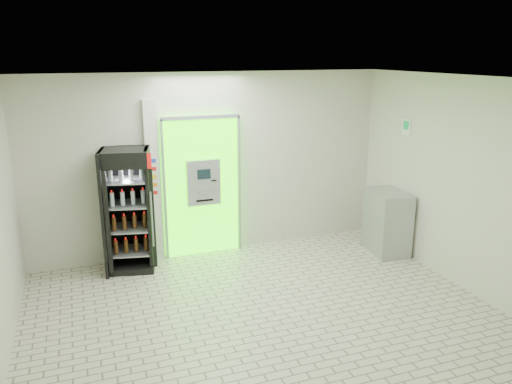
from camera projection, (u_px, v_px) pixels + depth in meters
name	position (u px, v px, depth m)	size (l,w,h in m)	color
ground	(265.00, 317.00, 6.43)	(6.00, 6.00, 0.00)	beige
room_shell	(266.00, 179.00, 5.93)	(6.00, 6.00, 6.00)	beige
atm_assembly	(202.00, 186.00, 8.23)	(1.30, 0.24, 2.33)	#2EED00
pillar	(154.00, 181.00, 7.97)	(0.22, 0.11, 2.60)	silver
beverage_cooler	(128.00, 212.00, 7.68)	(0.83, 0.79, 1.91)	black
steel_cabinet	(387.00, 222.00, 8.41)	(0.63, 0.86, 1.07)	#9B9EA2
exit_sign	(407.00, 127.00, 8.10)	(0.02, 0.22, 0.26)	white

